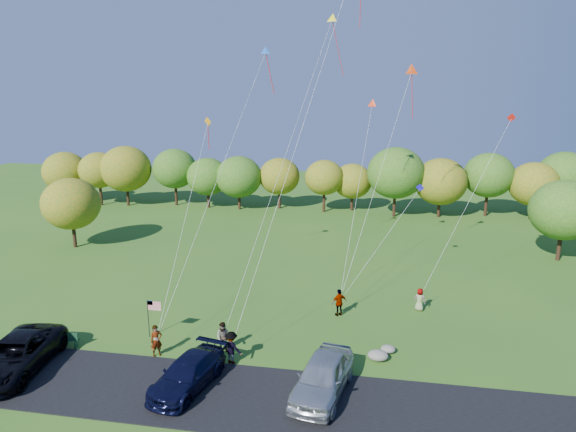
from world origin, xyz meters
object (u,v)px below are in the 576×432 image
(flyer_b, at_px, (223,337))
(trash_barrel, at_px, (63,335))
(minivan_dark, at_px, (16,355))
(park_bench, at_px, (64,340))
(flyer_c, at_px, (231,348))
(flyer_d, at_px, (339,302))
(minivan_navy, at_px, (188,374))
(minivan_silver, at_px, (323,376))
(flyer_e, at_px, (420,300))
(flyer_a, at_px, (156,341))

(flyer_b, height_order, trash_barrel, flyer_b)
(minivan_dark, bearing_deg, park_bench, 65.75)
(flyer_b, distance_m, flyer_c, 1.49)
(park_bench, bearing_deg, flyer_d, 8.83)
(flyer_c, relative_size, park_bench, 1.13)
(minivan_navy, xyz_separation_m, flyer_d, (7.12, 10.33, 0.12))
(minivan_silver, bearing_deg, flyer_e, 73.85)
(flyer_d, bearing_deg, flyer_e, 166.44)
(minivan_dark, bearing_deg, flyer_c, 7.85)
(minivan_silver, xyz_separation_m, flyer_a, (-10.05, 2.26, -0.08))
(minivan_dark, xyz_separation_m, park_bench, (0.94, 2.95, -0.49))
(flyer_a, bearing_deg, flyer_b, -23.21)
(minivan_navy, height_order, flyer_e, flyer_e)
(flyer_c, bearing_deg, trash_barrel, 12.27)
(minivan_dark, height_order, flyer_e, minivan_dark)
(minivan_silver, bearing_deg, flyer_d, 99.41)
(minivan_navy, bearing_deg, minivan_dark, -167.45)
(minivan_silver, bearing_deg, flyer_a, 177.34)
(minivan_dark, height_order, flyer_b, minivan_dark)
(flyer_a, xyz_separation_m, flyer_e, (15.70, 9.24, -0.14))
(minivan_navy, distance_m, minivan_silver, 7.05)
(minivan_navy, bearing_deg, trash_barrel, 171.38)
(flyer_a, relative_size, flyer_d, 1.00)
(park_bench, bearing_deg, minivan_navy, -33.57)
(minivan_silver, xyz_separation_m, trash_barrel, (-16.55, 2.94, -0.62))
(trash_barrel, bearing_deg, minivan_silver, -10.07)
(flyer_c, height_order, park_bench, flyer_c)
(flyer_a, height_order, trash_barrel, flyer_a)
(minivan_silver, height_order, flyer_a, minivan_silver)
(minivan_dark, height_order, trash_barrel, minivan_dark)
(flyer_e, relative_size, park_bench, 0.96)
(flyer_c, xyz_separation_m, flyer_d, (5.57, 7.47, -0.01))
(flyer_b, bearing_deg, flyer_e, 42.62)
(minivan_silver, relative_size, flyer_b, 3.11)
(minivan_dark, bearing_deg, flyer_a, 16.88)
(flyer_d, bearing_deg, minivan_silver, 57.66)
(minivan_silver, xyz_separation_m, flyer_c, (-5.47, 2.21, -0.07))
(flyer_a, bearing_deg, minivan_silver, -53.26)
(minivan_silver, xyz_separation_m, flyer_d, (0.10, 9.67, -0.08))
(flyer_c, height_order, trash_barrel, flyer_c)
(minivan_silver, distance_m, flyer_e, 12.81)
(minivan_navy, relative_size, flyer_a, 2.81)
(minivan_silver, distance_m, flyer_c, 5.90)
(flyer_b, distance_m, park_bench, 9.81)
(minivan_dark, bearing_deg, flyer_b, 14.83)
(flyer_a, xyz_separation_m, flyer_b, (3.73, 1.17, -0.03))
(flyer_c, bearing_deg, minivan_navy, 77.60)
(trash_barrel, bearing_deg, minivan_dark, -96.80)
(flyer_d, distance_m, trash_barrel, 17.97)
(minivan_silver, bearing_deg, flyer_c, 168.02)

